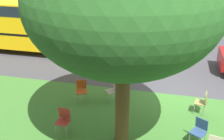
{
  "coord_description": "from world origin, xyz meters",
  "views": [
    {
      "loc": [
        0.31,
        10.5,
        5.74
      ],
      "look_at": [
        2.56,
        0.77,
        1.14
      ],
      "focal_mm": 43.71,
      "sensor_mm": 36.0,
      "label": 1
    }
  ],
  "objects_px": {
    "street_tree": "(124,3)",
    "school_bus": "(48,22)",
    "chair_0": "(81,89)",
    "chair_1": "(199,129)",
    "chair_4": "(113,89)",
    "chair_2": "(203,101)",
    "chair_3": "(63,119)"
  },
  "relations": [
    {
      "from": "chair_1",
      "to": "school_bus",
      "type": "height_order",
      "value": "school_bus"
    },
    {
      "from": "chair_4",
      "to": "chair_0",
      "type": "bearing_deg",
      "value": 12.56
    },
    {
      "from": "chair_0",
      "to": "street_tree",
      "type": "bearing_deg",
      "value": 135.03
    },
    {
      "from": "street_tree",
      "to": "chair_2",
      "type": "distance_m",
      "value": 5.12
    },
    {
      "from": "chair_4",
      "to": "chair_1",
      "type": "bearing_deg",
      "value": 148.71
    },
    {
      "from": "chair_0",
      "to": "chair_1",
      "type": "distance_m",
      "value": 4.72
    },
    {
      "from": "street_tree",
      "to": "chair_0",
      "type": "distance_m",
      "value": 4.81
    },
    {
      "from": "street_tree",
      "to": "chair_0",
      "type": "height_order",
      "value": "street_tree"
    },
    {
      "from": "street_tree",
      "to": "chair_2",
      "type": "height_order",
      "value": "street_tree"
    },
    {
      "from": "chair_2",
      "to": "chair_1",
      "type": "bearing_deg",
      "value": 83.08
    },
    {
      "from": "street_tree",
      "to": "chair_2",
      "type": "bearing_deg",
      "value": -140.35
    },
    {
      "from": "chair_0",
      "to": "chair_3",
      "type": "relative_size",
      "value": 1.0
    },
    {
      "from": "street_tree",
      "to": "chair_4",
      "type": "bearing_deg",
      "value": -70.84
    },
    {
      "from": "chair_3",
      "to": "chair_2",
      "type": "bearing_deg",
      "value": -154.28
    },
    {
      "from": "chair_4",
      "to": "street_tree",
      "type": "bearing_deg",
      "value": 109.16
    },
    {
      "from": "street_tree",
      "to": "chair_1",
      "type": "height_order",
      "value": "street_tree"
    },
    {
      "from": "chair_0",
      "to": "school_bus",
      "type": "height_order",
      "value": "school_bus"
    },
    {
      "from": "chair_1",
      "to": "chair_0",
      "type": "bearing_deg",
      "value": -20.59
    },
    {
      "from": "street_tree",
      "to": "chair_3",
      "type": "bearing_deg",
      "value": 1.21
    },
    {
      "from": "chair_1",
      "to": "school_bus",
      "type": "bearing_deg",
      "value": -39.27
    },
    {
      "from": "chair_1",
      "to": "chair_4",
      "type": "relative_size",
      "value": 1.0
    },
    {
      "from": "chair_1",
      "to": "chair_4",
      "type": "bearing_deg",
      "value": -31.29
    },
    {
      "from": "chair_2",
      "to": "chair_4",
      "type": "xyz_separation_m",
      "value": [
        3.4,
        -0.16,
        0.0
      ]
    },
    {
      "from": "chair_0",
      "to": "chair_4",
      "type": "relative_size",
      "value": 1.0
    },
    {
      "from": "street_tree",
      "to": "chair_1",
      "type": "distance_m",
      "value": 4.54
    },
    {
      "from": "chair_3",
      "to": "school_bus",
      "type": "xyz_separation_m",
      "value": [
        3.67,
        -6.97,
        1.24
      ]
    },
    {
      "from": "chair_2",
      "to": "school_bus",
      "type": "xyz_separation_m",
      "value": [
        8.22,
        -4.77,
        1.24
      ]
    },
    {
      "from": "street_tree",
      "to": "school_bus",
      "type": "xyz_separation_m",
      "value": [
        5.63,
        -6.92,
        -2.61
      ]
    },
    {
      "from": "chair_1",
      "to": "school_bus",
      "type": "distance_m",
      "value": 10.42
    },
    {
      "from": "chair_1",
      "to": "chair_4",
      "type": "distance_m",
      "value": 3.73
    },
    {
      "from": "chair_2",
      "to": "school_bus",
      "type": "relative_size",
      "value": 0.08
    },
    {
      "from": "chair_1",
      "to": "chair_3",
      "type": "distance_m",
      "value": 4.36
    }
  ]
}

